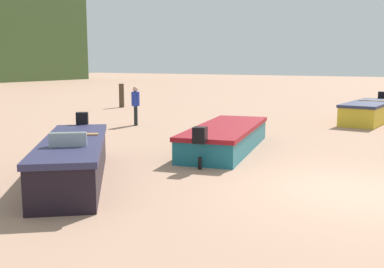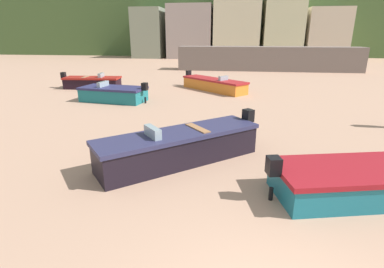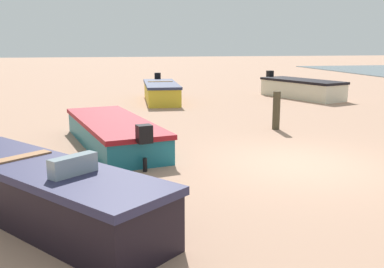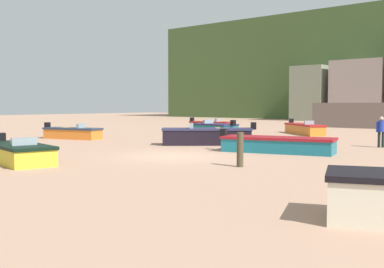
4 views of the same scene
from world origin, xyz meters
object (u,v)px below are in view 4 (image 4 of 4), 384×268
boat_orange_5 (304,129)px  beach_walker_distant (381,129)px  boat_black_6 (207,136)px  mooring_post_mid_beach (240,149)px  boat_black_7 (211,126)px  boat_orange_1 (72,133)px  boat_teal_0 (214,129)px  boat_yellow_2 (18,153)px  boat_teal_3 (278,145)px

boat_orange_5 → beach_walker_distant: (7.85, -7.48, 0.55)m
boat_black_6 → mooring_post_mid_beach: boat_black_6 is taller
boat_orange_5 → boat_black_7: bearing=-46.0°
boat_orange_1 → mooring_post_mid_beach: bearing=60.3°
boat_teal_0 → boat_orange_5: bearing=-43.9°
boat_orange_1 → boat_orange_5: boat_orange_5 is taller
boat_orange_5 → boat_black_6: 12.00m
boat_black_6 → beach_walker_distant: beach_walker_distant is taller
mooring_post_mid_beach → boat_black_6: bearing=134.5°
boat_orange_5 → boat_yellow_2: bearing=39.5°
boat_teal_0 → boat_black_6: bearing=-138.0°
boat_yellow_2 → boat_orange_5: (1.07, 22.89, 0.03)m
boat_teal_0 → boat_orange_5: size_ratio=0.86×
boat_yellow_2 → boat_black_7: bearing=-148.4°
boat_orange_1 → boat_yellow_2: (8.69, -9.00, -0.01)m
boat_yellow_2 → boat_black_6: bearing=-171.4°
beach_walker_distant → boat_black_6: bearing=-4.5°
boat_teal_0 → boat_orange_5: boat_teal_0 is taller
boat_yellow_2 → boat_black_7: 23.81m
boat_teal_0 → beach_walker_distant: size_ratio=2.48×
beach_walker_distant → boat_teal_3: bearing=28.7°
boat_teal_0 → beach_walker_distant: bearing=-95.7°
boat_orange_1 → boat_orange_5: 16.97m
mooring_post_mid_beach → boat_teal_3: bearing=104.3°
boat_teal_3 → boat_black_6: (-5.05, 1.21, 0.11)m
boat_black_6 → mooring_post_mid_beach: 9.13m
boat_teal_3 → mooring_post_mid_beach: 5.47m
boat_yellow_2 → boat_orange_5: boat_orange_5 is taller
boat_yellow_2 → boat_teal_3: bearing=161.7°
mooring_post_mid_beach → beach_walker_distant: 11.15m
boat_orange_1 → mooring_post_mid_beach: size_ratio=3.47×
boat_orange_1 → beach_walker_distant: size_ratio=2.68×
boat_teal_0 → boat_yellow_2: boat_teal_0 is taller
boat_yellow_2 → boat_black_6: boat_black_6 is taller
boat_orange_5 → beach_walker_distant: size_ratio=2.87×
beach_walker_distant → boat_orange_1: bearing=-13.9°
boat_orange_5 → boat_black_6: (-0.16, -11.99, 0.08)m
boat_teal_3 → boat_black_7: bearing=-147.3°
mooring_post_mid_beach → beach_walker_distant: size_ratio=0.77×
boat_teal_0 → beach_walker_distant: (13.23, -3.30, 0.54)m
beach_walker_distant → boat_black_7: bearing=-57.7°
boat_yellow_2 → boat_black_6: (0.91, 10.89, 0.11)m
boat_black_6 → boat_black_7: boat_black_6 is taller
boat_black_6 → boat_black_7: (-8.35, 11.72, -0.08)m
beach_walker_distant → boat_orange_5: bearing=-77.5°
boat_teal_0 → boat_black_7: 5.01m
boat_orange_1 → boat_teal_3: bearing=79.0°
boat_black_6 → beach_walker_distant: (8.02, 4.52, 0.47)m
mooring_post_mid_beach → boat_orange_5: bearing=108.6°
boat_orange_1 → boat_orange_5: (9.76, 13.89, 0.02)m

